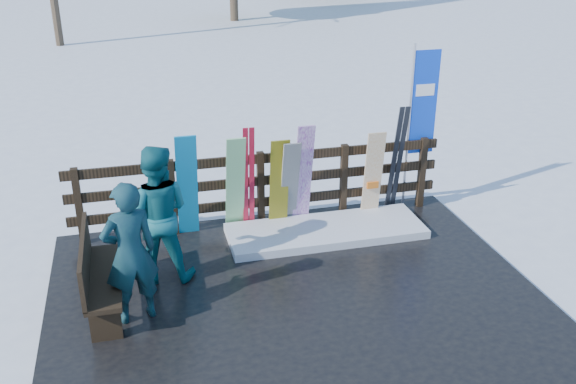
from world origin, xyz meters
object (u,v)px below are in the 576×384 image
object	(u,v)px
bench	(97,273)
snowboard_1	(235,185)
snowboard_0	(187,186)
snowboard_4	(290,184)
snowboard_2	(279,184)
rental_flag	(420,109)
person_back	(157,214)
snowboard_3	(303,175)
snowboard_5	(373,175)
person_front	(130,253)

from	to	relation	value
bench	snowboard_1	size ratio (longest dim) A/B	0.94
snowboard_0	snowboard_4	distance (m)	1.49
snowboard_1	snowboard_2	world-z (taller)	snowboard_1
snowboard_1	rental_flag	size ratio (longest dim) A/B	0.62
person_back	snowboard_3	bearing A→B (deg)	-144.36
snowboard_3	person_back	xyz separation A→B (m)	(-2.17, -0.98, 0.09)
snowboard_0	snowboard_5	world-z (taller)	snowboard_0
snowboard_0	snowboard_1	bearing A→B (deg)	-0.00
snowboard_4	person_front	world-z (taller)	person_front
snowboard_5	person_front	world-z (taller)	person_front
snowboard_3	snowboard_5	world-z (taller)	snowboard_3
snowboard_2	snowboard_3	world-z (taller)	snowboard_3
bench	snowboard_3	distance (m)	3.34
snowboard_1	person_back	bearing A→B (deg)	-139.93
bench	snowboard_2	size ratio (longest dim) A/B	1.05
snowboard_2	snowboard_4	size ratio (longest dim) A/B	1.01
bench	snowboard_2	bearing A→B (deg)	31.78
rental_flag	snowboard_4	bearing A→B (deg)	-172.72
bench	snowboard_0	distance (m)	2.03
snowboard_4	person_front	bearing A→B (deg)	-141.58
person_front	snowboard_0	bearing A→B (deg)	-130.22
snowboard_2	person_front	world-z (taller)	person_front
snowboard_0	snowboard_3	xyz separation A→B (m)	(1.69, -0.00, -0.00)
snowboard_4	person_back	xyz separation A→B (m)	(-1.97, -0.98, 0.21)
bench	snowboard_5	xyz separation A→B (m)	(4.02, 1.59, 0.19)
snowboard_0	rental_flag	size ratio (longest dim) A/B	0.65
person_front	snowboard_3	bearing A→B (deg)	-159.85
snowboard_3	person_front	bearing A→B (deg)	-143.90
person_back	snowboard_0	bearing A→B (deg)	-104.65
snowboard_3	snowboard_5	xyz separation A→B (m)	(1.09, 0.00, -0.11)
snowboard_1	snowboard_3	bearing A→B (deg)	0.00
snowboard_1	person_back	distance (m)	1.52
snowboard_3	person_front	distance (m)	3.12
rental_flag	person_back	distance (m)	4.32
snowboard_2	snowboard_0	bearing A→B (deg)	180.00
rental_flag	person_back	bearing A→B (deg)	-163.02
snowboard_4	person_front	size ratio (longest dim) A/B	0.83
rental_flag	person_front	distance (m)	4.96
snowboard_2	snowboard_5	bearing A→B (deg)	0.00
snowboard_1	snowboard_3	world-z (taller)	snowboard_3
snowboard_3	rental_flag	xyz separation A→B (m)	(1.91, 0.27, 0.79)
snowboard_1	person_front	distance (m)	2.38
bench	snowboard_4	size ratio (longest dim) A/B	1.05
bench	snowboard_1	world-z (taller)	snowboard_1
bench	snowboard_3	size ratio (longest dim) A/B	0.91
snowboard_5	person_back	xyz separation A→B (m)	(-3.26, -0.98, 0.20)
bench	rental_flag	distance (m)	5.30
snowboard_5	person_front	xyz separation A→B (m)	(-3.61, -1.84, 0.15)
snowboard_5	snowboard_0	bearing A→B (deg)	180.00
snowboard_0	snowboard_2	world-z (taller)	snowboard_0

